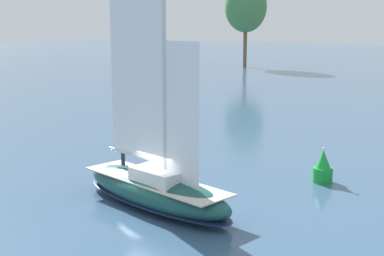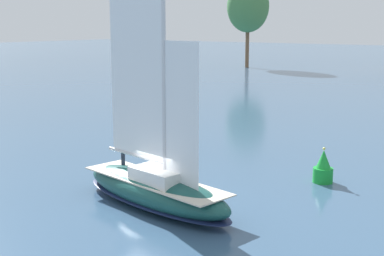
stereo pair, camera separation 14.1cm
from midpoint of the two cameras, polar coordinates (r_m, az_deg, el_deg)
ground_plane at (r=25.48m, az=-4.12°, el=-8.32°), size 400.00×400.00×0.00m
tree_shore_center at (r=105.95m, az=5.72°, el=12.76°), size 8.10×8.10×16.68m
sailboat_main at (r=25.14m, az=-4.14°, el=-6.10°), size 9.78×4.26×13.01m
channel_buoy at (r=29.74m, az=13.65°, el=-4.21°), size 1.07×1.07×1.95m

